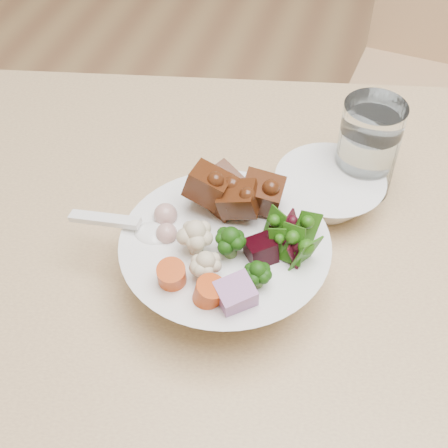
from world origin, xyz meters
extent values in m
cylinder|color=#D8B87F|center=(-0.85, 0.18, 0.32)|extent=(0.05, 0.05, 0.64)
cube|color=tan|center=(-0.17, 0.62, 0.46)|extent=(0.47, 0.47, 0.04)
cylinder|color=tan|center=(-0.37, 0.46, 0.22)|extent=(0.03, 0.03, 0.44)
cylinder|color=tan|center=(-0.33, 0.82, 0.22)|extent=(0.03, 0.03, 0.44)
sphere|color=black|center=(-0.44, -0.09, 0.76)|extent=(0.04, 0.04, 0.04)
sphere|color=beige|center=(-0.48, -0.10, 0.76)|extent=(0.04, 0.04, 0.04)
cube|color=black|center=(-0.40, -0.06, 0.76)|extent=(0.04, 0.04, 0.03)
cube|color=#8A5389|center=(-0.42, -0.15, 0.76)|extent=(0.05, 0.05, 0.04)
cylinder|color=#BD4405|center=(-0.49, -0.15, 0.76)|extent=(0.04, 0.04, 0.03)
sphere|color=tan|center=(-0.52, -0.09, 0.75)|extent=(0.03, 0.03, 0.03)
ellipsoid|color=white|center=(-0.53, -0.09, 0.75)|extent=(0.05, 0.04, 0.02)
cube|color=white|center=(-0.59, -0.09, 0.75)|extent=(0.09, 0.02, 0.02)
cylinder|color=white|center=(-0.32, 0.12, 0.75)|extent=(0.08, 0.08, 0.13)
cylinder|color=white|center=(-0.32, 0.12, 0.73)|extent=(0.07, 0.07, 0.09)
camera|label=1|loc=(-0.33, -0.51, 1.25)|focal=50.00mm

